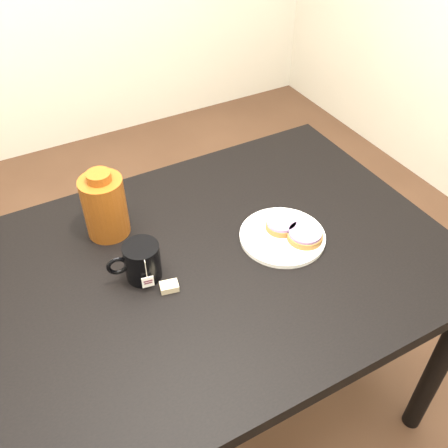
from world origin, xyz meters
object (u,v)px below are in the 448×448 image
at_px(table, 192,288).
at_px(teabag_pouch, 169,287).
at_px(bagel_package, 105,206).
at_px(plate, 282,236).
at_px(bagel_front, 305,235).
at_px(bagel_back, 281,224).
at_px(mug, 142,261).

xyz_separation_m(table, teabag_pouch, (-0.08, -0.04, 0.09)).
distance_m(teabag_pouch, bagel_package, 0.30).
xyz_separation_m(plate, bagel_front, (0.04, -0.04, 0.02)).
bearing_deg(plate, table, 175.18).
height_order(table, plate, plate).
height_order(plate, bagel_package, bagel_package).
height_order(bagel_back, mug, mug).
bearing_deg(bagel_back, mug, 176.01).
bearing_deg(bagel_front, teabag_pouch, 176.88).
relative_size(bagel_back, mug, 0.63).
xyz_separation_m(mug, bagel_package, (-0.02, 0.20, 0.04)).
distance_m(bagel_front, mug, 0.44).
height_order(bagel_back, bagel_package, bagel_package).
bearing_deg(teabag_pouch, bagel_package, 102.14).
relative_size(plate, mug, 1.67).
bearing_deg(plate, teabag_pouch, -176.73).
relative_size(mug, bagel_package, 0.71).
relative_size(table, bagel_front, 11.37).
bearing_deg(bagel_front, mug, 167.63).
bearing_deg(bagel_back, table, -179.43).
xyz_separation_m(table, bagel_front, (0.31, -0.06, 0.11)).
xyz_separation_m(plate, bagel_back, (0.01, 0.03, 0.02)).
bearing_deg(teabag_pouch, bagel_front, -3.12).
bearing_deg(plate, mug, 172.16).
xyz_separation_m(bagel_front, mug, (-0.43, 0.09, 0.03)).
relative_size(plate, bagel_back, 2.63).
bearing_deg(mug, plate, 1.75).
relative_size(table, teabag_pouch, 31.11).
xyz_separation_m(bagel_back, teabag_pouch, (-0.36, -0.05, -0.02)).
bearing_deg(mug, bagel_front, -2.78).
height_order(bagel_back, teabag_pouch, bagel_back).
bearing_deg(bagel_front, bagel_back, 115.82).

